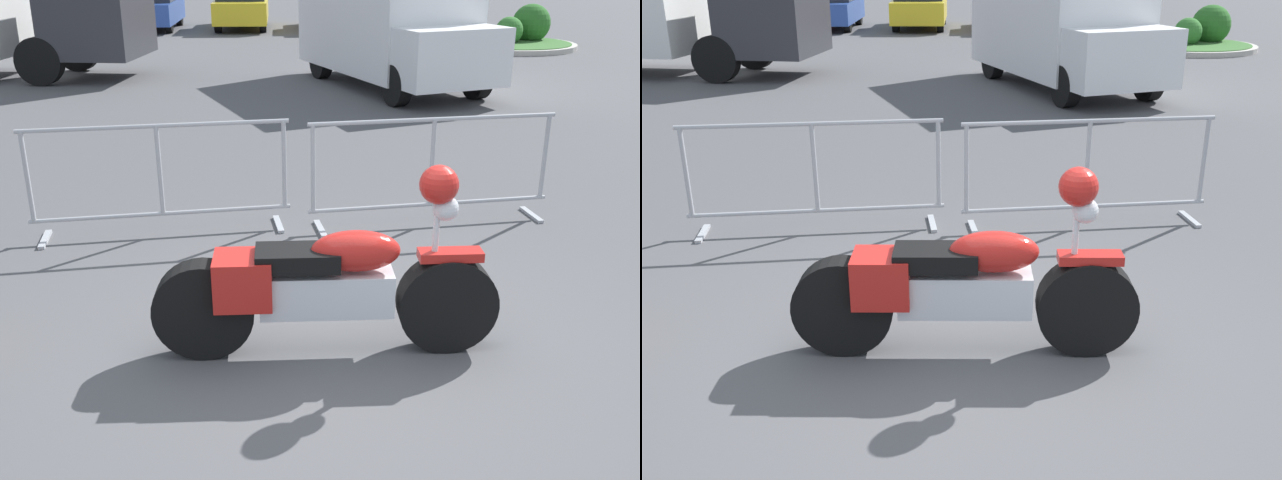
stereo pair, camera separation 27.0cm
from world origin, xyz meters
TOP-DOWN VIEW (x-y plane):
  - ground_plane at (0.00, 0.00)m, footprint 120.00×120.00m
  - motorcycle at (-0.11, 0.17)m, footprint 2.29×0.37m
  - crowd_barrier_near at (-1.41, 2.50)m, footprint 2.45×0.62m
  - crowd_barrier_far at (1.20, 2.50)m, footprint 2.45×0.62m
  - delivery_van at (2.31, 10.33)m, footprint 3.36×5.35m
  - parked_car_red at (-6.78, 22.55)m, footprint 2.06×4.59m
  - parked_car_blue at (-3.66, 22.54)m, footprint 1.94×4.33m
  - parked_car_yellow at (-0.55, 22.51)m, footprint 2.02×4.50m
  - parked_car_maroon at (2.56, 22.04)m, footprint 1.89×4.22m
  - pedestrian at (5.07, 13.67)m, footprint 0.44×0.44m
  - planter_island at (7.20, 16.33)m, footprint 3.74×3.74m

SIDE VIEW (x-z plane):
  - ground_plane at x=0.00m, z-range 0.00..0.00m
  - planter_island at x=7.20m, z-range -0.27..0.89m
  - motorcycle at x=-0.11m, z-range -0.15..1.14m
  - crowd_barrier_near at x=-1.41m, z-range 0.02..1.09m
  - crowd_barrier_far at x=1.20m, z-range 0.02..1.09m
  - parked_car_maroon at x=2.56m, z-range 0.01..1.41m
  - parked_car_blue at x=-3.66m, z-range 0.01..1.45m
  - parked_car_yellow at x=-0.55m, z-range 0.01..1.51m
  - parked_car_red at x=-6.78m, z-range 0.01..1.54m
  - pedestrian at x=5.07m, z-range 0.07..1.76m
  - delivery_van at x=2.31m, z-range 0.09..2.40m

